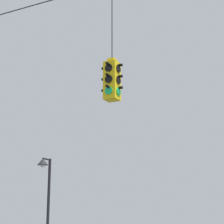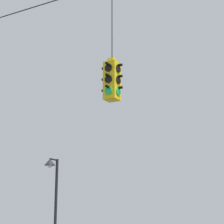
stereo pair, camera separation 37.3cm
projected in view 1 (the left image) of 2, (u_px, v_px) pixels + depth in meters
traffic_light_over_intersection at (112, 80)px, 11.01m from camera, size 0.58×0.58×3.37m
street_lamp at (45, 188)px, 18.48m from camera, size 0.47×0.81×4.90m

